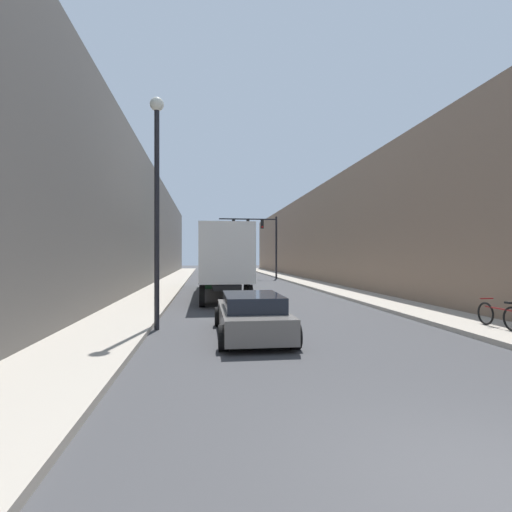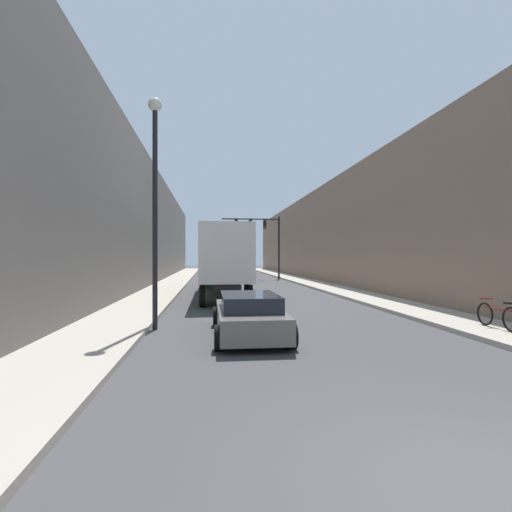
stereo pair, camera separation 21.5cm
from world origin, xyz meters
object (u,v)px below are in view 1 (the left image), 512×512
object	(u,v)px
semi_truck	(221,258)
parked_bicycle	(498,315)
sedan_car	(251,315)
traffic_signal_gantry	(261,234)
street_lamp	(157,182)

from	to	relation	value
semi_truck	parked_bicycle	world-z (taller)	semi_truck
semi_truck	sedan_car	xyz separation A→B (m)	(0.38, -12.67, -1.59)
sedan_car	semi_truck	bearing A→B (deg)	91.73
semi_truck	sedan_car	bearing A→B (deg)	-88.27
semi_truck	traffic_signal_gantry	world-z (taller)	traffic_signal_gantry
sedan_car	parked_bicycle	bearing A→B (deg)	-3.86
traffic_signal_gantry	street_lamp	size ratio (longest dim) A/B	0.88
parked_bicycle	street_lamp	bearing A→B (deg)	169.73
sedan_car	street_lamp	world-z (taller)	street_lamp
street_lamp	parked_bicycle	bearing A→B (deg)	-10.27
traffic_signal_gantry	sedan_car	bearing A→B (deg)	-98.57
traffic_signal_gantry	street_lamp	world-z (taller)	street_lamp
semi_truck	traffic_signal_gantry	distance (m)	17.48
traffic_signal_gantry	parked_bicycle	bearing A→B (deg)	-84.19
parked_bicycle	sedan_car	bearing A→B (deg)	176.14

